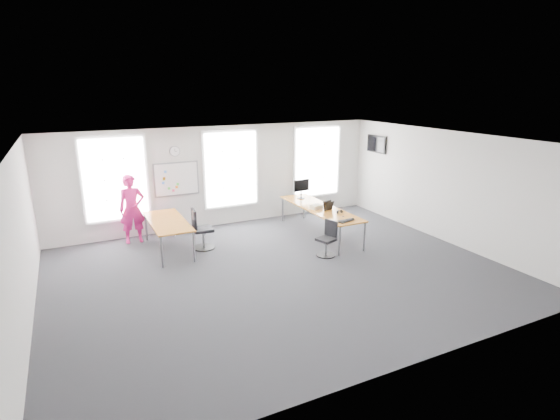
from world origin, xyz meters
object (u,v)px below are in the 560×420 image
chair_left (201,231)px  monitor (301,187)px  desk_right (320,209)px  headphones (339,212)px  person (132,209)px  desk_left (167,223)px  keyboard (346,221)px  chair_right (327,240)px

chair_left → monitor: 3.50m
desk_right → headphones: 0.75m
person → headphones: 5.58m
desk_left → chair_left: 0.87m
desk_right → desk_left: 4.20m
desk_left → person: size_ratio=1.18×
desk_right → person: (-4.85, 1.71, 0.18)m
desk_right → person: size_ratio=1.77×
desk_left → monitor: (4.15, 0.46, 0.42)m
desk_left → person: 1.28m
desk_left → monitor: bearing=6.3°
keyboard → monitor: 2.53m
chair_left → keyboard: bearing=-114.4°
chair_right → headphones: headphones is taller
monitor → desk_left: bearing=-179.0°
keyboard → monitor: bearing=73.2°
chair_left → person: size_ratio=0.58×
headphones → monitor: 1.86m
chair_right → keyboard: (0.57, 0.04, 0.42)m
person → keyboard: bearing=-33.1°
desk_right → keyboard: bearing=-92.9°
person → monitor: 4.90m
chair_right → chair_left: size_ratio=0.83×
monitor → keyboard: bearing=-97.0°
desk_left → headphones: headphones is taller
chair_left → keyboard: chair_left is taller
desk_left → keyboard: keyboard is taller
desk_right → monitor: monitor is taller
monitor → desk_right: bearing=-95.6°
keyboard → monitor: (0.08, 2.51, 0.34)m
keyboard → desk_left: bearing=138.3°
keyboard → monitor: monitor is taller
desk_left → chair_right: 4.10m
chair_right → person: person is taller
chair_left → monitor: size_ratio=1.83×
person → headphones: person is taller
desk_left → chair_left: bearing=-16.6°
person → monitor: person is taller
desk_left → chair_right: (3.51, -2.09, -0.35)m
chair_right → monitor: monitor is taller
desk_right → person: person is taller
desk_left → keyboard: 4.56m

